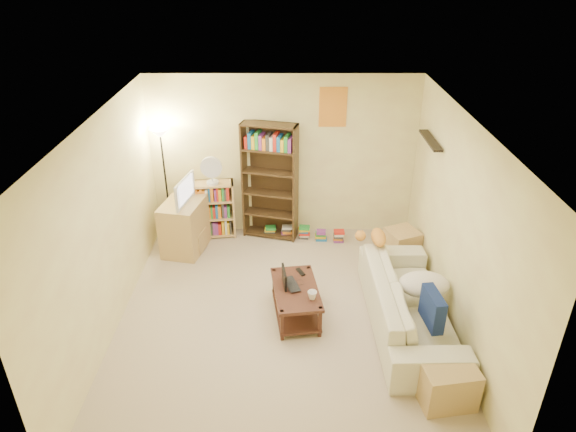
{
  "coord_description": "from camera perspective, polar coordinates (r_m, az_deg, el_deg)",
  "views": [
    {
      "loc": [
        0.06,
        -5.03,
        4.09
      ],
      "look_at": [
        0.07,
        0.71,
        1.05
      ],
      "focal_mm": 32.0,
      "sensor_mm": 36.0,
      "label": 1
    }
  ],
  "objects": [
    {
      "name": "desk_fan",
      "position": [
        7.71,
        -8.5,
        5.09
      ],
      "size": [
        0.32,
        0.18,
        0.44
      ],
      "color": "silver",
      "rests_on": "short_bookshelf"
    },
    {
      "name": "cream_blanket",
      "position": [
        6.29,
        14.87,
        -7.35
      ],
      "size": [
        0.6,
        0.43,
        0.26
      ],
      "primitive_type": "ellipsoid",
      "color": "silver",
      "rests_on": "sofa"
    },
    {
      "name": "end_cabinet",
      "position": [
        5.61,
        17.18,
        -17.29
      ],
      "size": [
        0.59,
        0.52,
        0.45
      ],
      "primitive_type": "cube",
      "rotation": [
        0.0,
        0.0,
        0.15
      ],
      "color": "tan",
      "rests_on": "ground"
    },
    {
      "name": "laptop",
      "position": [
        6.31,
        0.82,
        -7.55
      ],
      "size": [
        0.46,
        0.42,
        0.03
      ],
      "primitive_type": "imported",
      "rotation": [
        0.0,
        0.0,
        1.89
      ],
      "color": "black",
      "rests_on": "coffee_table"
    },
    {
      "name": "navy_pillow",
      "position": [
        5.82,
        15.75,
        -9.89
      ],
      "size": [
        0.18,
        0.44,
        0.39
      ],
      "primitive_type": "cube",
      "rotation": [
        0.0,
        0.0,
        1.69
      ],
      "color": "navy",
      "rests_on": "sofa"
    },
    {
      "name": "floor_lamp",
      "position": [
        7.79,
        -13.8,
        6.92
      ],
      "size": [
        0.3,
        0.3,
        1.76
      ],
      "color": "black",
      "rests_on": "ground"
    },
    {
      "name": "room",
      "position": [
        5.61,
        -0.67,
        1.79
      ],
      "size": [
        4.5,
        4.54,
        2.52
      ],
      "color": "tan",
      "rests_on": "ground"
    },
    {
      "name": "short_bookshelf",
      "position": [
        8.05,
        -8.47,
        0.7
      ],
      "size": [
        0.73,
        0.37,
        0.91
      ],
      "rotation": [
        0.0,
        0.0,
        0.12
      ],
      "color": "tan",
      "rests_on": "ground"
    },
    {
      "name": "laptop_screen",
      "position": [
        6.23,
        -0.42,
        -6.8
      ],
      "size": [
        0.05,
        0.31,
        0.21
      ],
      "primitive_type": "cube",
      "rotation": [
        0.0,
        0.0,
        0.13
      ],
      "color": "white",
      "rests_on": "laptop"
    },
    {
      "name": "tabby_cat",
      "position": [
        6.75,
        9.67,
        -2.3
      ],
      "size": [
        0.51,
        0.19,
        0.18
      ],
      "color": "orange",
      "rests_on": "sofa"
    },
    {
      "name": "book_stacks",
      "position": [
        8.05,
        1.94,
        -1.92
      ],
      "size": [
        1.23,
        0.35,
        0.21
      ],
      "color": "red",
      "rests_on": "ground"
    },
    {
      "name": "mug",
      "position": [
        6.07,
        2.7,
        -8.77
      ],
      "size": [
        0.17,
        0.17,
        0.1
      ],
      "primitive_type": "imported",
      "rotation": [
        0.0,
        0.0,
        0.31
      ],
      "color": "white",
      "rests_on": "coffee_table"
    },
    {
      "name": "television",
      "position": [
        7.5,
        -11.85,
        2.79
      ],
      "size": [
        0.7,
        0.35,
        0.38
      ],
      "primitive_type": "imported",
      "rotation": [
        0.0,
        0.0,
        1.36
      ],
      "color": "black",
      "rests_on": "tv_stand"
    },
    {
      "name": "coffee_table",
      "position": [
        6.35,
        0.88,
        -9.07
      ],
      "size": [
        0.65,
        1.01,
        0.42
      ],
      "rotation": [
        0.0,
        0.0,
        0.13
      ],
      "color": "#47251B",
      "rests_on": "ground"
    },
    {
      "name": "tv_remote",
      "position": [
        6.53,
        1.4,
        -6.23
      ],
      "size": [
        0.12,
        0.17,
        0.02
      ],
      "primitive_type": "cube",
      "rotation": [
        0.0,
        0.0,
        0.43
      ],
      "color": "black",
      "rests_on": "coffee_table"
    },
    {
      "name": "tv_stand",
      "position": [
        7.76,
        -11.44,
        -1.14
      ],
      "size": [
        0.67,
        0.83,
        0.79
      ],
      "primitive_type": "cube",
      "rotation": [
        0.0,
        0.0,
        -0.21
      ],
      "color": "tan",
      "rests_on": "ground"
    },
    {
      "name": "tall_bookshelf",
      "position": [
        7.74,
        -2.03,
        4.1
      ],
      "size": [
        0.87,
        0.48,
        1.83
      ],
      "rotation": [
        0.0,
        0.0,
        -0.26
      ],
      "color": "#402E18",
      "rests_on": "ground"
    },
    {
      "name": "side_table",
      "position": [
        7.63,
        12.5,
        -3.17
      ],
      "size": [
        0.54,
        0.54,
        0.47
      ],
      "primitive_type": "cube",
      "rotation": [
        0.0,
        0.0,
        0.39
      ],
      "color": "tan",
      "rests_on": "ground"
    },
    {
      "name": "sofa",
      "position": [
        6.34,
        13.31,
        -9.42
      ],
      "size": [
        2.27,
        0.96,
        0.65
      ],
      "primitive_type": "imported",
      "rotation": [
        0.0,
        0.0,
        1.59
      ],
      "color": "beige",
      "rests_on": "ground"
    }
  ]
}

